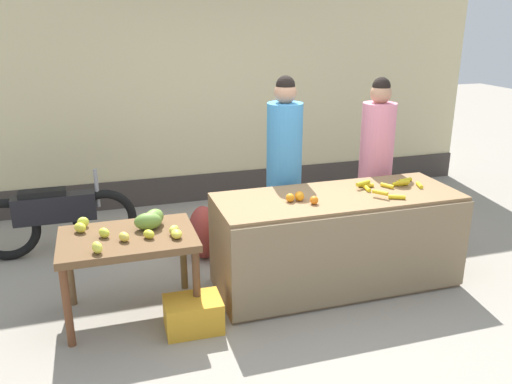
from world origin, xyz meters
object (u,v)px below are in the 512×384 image
parked_motorcycle (56,217)px  produce_crate (193,314)px  vendor_woman_pink_shirt (375,164)px  produce_sack (204,232)px  vendor_woman_blue_shirt (284,170)px

parked_motorcycle → produce_crate: 2.09m
vendor_woman_pink_shirt → produce_crate: bearing=-154.1°
vendor_woman_pink_shirt → parked_motorcycle: size_ratio=1.11×
vendor_woman_pink_shirt → produce_crate: 2.48m
vendor_woman_pink_shirt → produce_sack: bearing=173.6°
vendor_woman_blue_shirt → produce_sack: bearing=164.0°
vendor_woman_blue_shirt → produce_crate: vendor_woman_blue_shirt is taller
vendor_woman_pink_shirt → produce_crate: vendor_woman_pink_shirt is taller
vendor_woman_pink_shirt → vendor_woman_blue_shirt: bearing=-178.9°
vendor_woman_blue_shirt → parked_motorcycle: (-2.18, 0.76, -0.52)m
vendor_woman_blue_shirt → produce_sack: vendor_woman_blue_shirt is taller
vendor_woman_blue_shirt → vendor_woman_pink_shirt: vendor_woman_blue_shirt is taller
produce_crate → vendor_woman_pink_shirt: bearing=25.9°
produce_crate → parked_motorcycle: bearing=121.2°
parked_motorcycle → produce_sack: parked_motorcycle is taller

